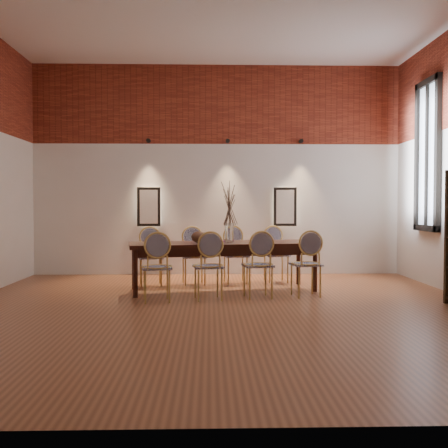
{
  "coord_description": "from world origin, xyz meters",
  "views": [
    {
      "loc": [
        -0.15,
        -6.55,
        1.32
      ],
      "look_at": [
        0.07,
        1.16,
        1.05
      ],
      "focal_mm": 42.0,
      "sensor_mm": 36.0,
      "label": 1
    }
  ],
  "objects_px": {
    "chair_near_b": "(208,266)",
    "bowl": "(199,237)",
    "book": "(215,241)",
    "vase": "(229,233)",
    "chair_far_a": "(151,257)",
    "dining_table": "(223,266)",
    "chair_far_d": "(276,255)",
    "chair_far_b": "(194,256)",
    "chair_near_a": "(157,267)",
    "chair_far_c": "(236,255)",
    "chair_near_d": "(306,264)",
    "chair_near_c": "(258,265)"
  },
  "relations": [
    {
      "from": "chair_far_b",
      "to": "bowl",
      "type": "height_order",
      "value": "chair_far_b"
    },
    {
      "from": "chair_near_b",
      "to": "book",
      "type": "relative_size",
      "value": 3.62
    },
    {
      "from": "chair_near_d",
      "to": "vase",
      "type": "height_order",
      "value": "vase"
    },
    {
      "from": "chair_far_d",
      "to": "chair_far_a",
      "type": "bearing_deg",
      "value": 0.0
    },
    {
      "from": "chair_far_c",
      "to": "chair_near_a",
      "type": "bearing_deg",
      "value": 45.89
    },
    {
      "from": "chair_near_a",
      "to": "chair_near_b",
      "type": "distance_m",
      "value": 0.72
    },
    {
      "from": "chair_near_c",
      "to": "chair_far_d",
      "type": "height_order",
      "value": "same"
    },
    {
      "from": "chair_near_d",
      "to": "chair_far_d",
      "type": "bearing_deg",
      "value": 90.0
    },
    {
      "from": "dining_table",
      "to": "chair_near_c",
      "type": "xyz_separation_m",
      "value": [
        0.48,
        -0.67,
        0.09
      ]
    },
    {
      "from": "chair_far_a",
      "to": "book",
      "type": "bearing_deg",
      "value": 146.97
    },
    {
      "from": "chair_near_c",
      "to": "chair_far_a",
      "type": "bearing_deg",
      "value": 134.11
    },
    {
      "from": "chair_near_a",
      "to": "book",
      "type": "bearing_deg",
      "value": 41.19
    },
    {
      "from": "chair_far_a",
      "to": "book",
      "type": "height_order",
      "value": "chair_far_a"
    },
    {
      "from": "vase",
      "to": "chair_far_c",
      "type": "bearing_deg",
      "value": 79.98
    },
    {
      "from": "chair_far_b",
      "to": "book",
      "type": "height_order",
      "value": "chair_far_b"
    },
    {
      "from": "chair_near_d",
      "to": "bowl",
      "type": "height_order",
      "value": "chair_near_d"
    },
    {
      "from": "chair_near_b",
      "to": "chair_far_a",
      "type": "xyz_separation_m",
      "value": [
        -0.96,
        1.35,
        0.0
      ]
    },
    {
      "from": "chair_near_b",
      "to": "chair_far_a",
      "type": "height_order",
      "value": "same"
    },
    {
      "from": "chair_far_d",
      "to": "book",
      "type": "distance_m",
      "value": 1.38
    },
    {
      "from": "chair_far_b",
      "to": "chair_far_d",
      "type": "bearing_deg",
      "value": -180.0
    },
    {
      "from": "chair_far_a",
      "to": "dining_table",
      "type": "bearing_deg",
      "value": 145.49
    },
    {
      "from": "dining_table",
      "to": "book",
      "type": "relative_size",
      "value": 11.09
    },
    {
      "from": "chair_far_b",
      "to": "chair_far_d",
      "type": "height_order",
      "value": "same"
    },
    {
      "from": "bowl",
      "to": "chair_far_c",
      "type": "bearing_deg",
      "value": 56.24
    },
    {
      "from": "chair_far_a",
      "to": "bowl",
      "type": "xyz_separation_m",
      "value": [
        0.82,
        -0.67,
        0.37
      ]
    },
    {
      "from": "chair_near_b",
      "to": "vase",
      "type": "bearing_deg",
      "value": 58.42
    },
    {
      "from": "chair_near_b",
      "to": "chair_far_b",
      "type": "distance_m",
      "value": 1.49
    },
    {
      "from": "chair_far_b",
      "to": "chair_far_d",
      "type": "relative_size",
      "value": 1.0
    },
    {
      "from": "chair_near_b",
      "to": "chair_far_b",
      "type": "xyz_separation_m",
      "value": [
        -0.25,
        1.47,
        0.0
      ]
    },
    {
      "from": "chair_far_b",
      "to": "chair_far_c",
      "type": "relative_size",
      "value": 1.0
    },
    {
      "from": "dining_table",
      "to": "chair_far_a",
      "type": "bearing_deg",
      "value": 145.49
    },
    {
      "from": "chair_near_d",
      "to": "chair_near_c",
      "type": "bearing_deg",
      "value": -180.0
    },
    {
      "from": "dining_table",
      "to": "bowl",
      "type": "xyz_separation_m",
      "value": [
        -0.37,
        -0.11,
        0.46
      ]
    },
    {
      "from": "dining_table",
      "to": "vase",
      "type": "height_order",
      "value": "vase"
    },
    {
      "from": "chair_near_c",
      "to": "book",
      "type": "distance_m",
      "value": 1.02
    },
    {
      "from": "book",
      "to": "chair_near_c",
      "type": "bearing_deg",
      "value": -51.8
    },
    {
      "from": "chair_near_b",
      "to": "bowl",
      "type": "bearing_deg",
      "value": 92.18
    },
    {
      "from": "chair_far_b",
      "to": "vase",
      "type": "xyz_separation_m",
      "value": [
        0.57,
        -0.66,
        0.43
      ]
    },
    {
      "from": "chair_far_b",
      "to": "bowl",
      "type": "distance_m",
      "value": 0.88
    },
    {
      "from": "chair_near_b",
      "to": "chair_far_c",
      "type": "height_order",
      "value": "same"
    },
    {
      "from": "chair_near_a",
      "to": "chair_far_b",
      "type": "distance_m",
      "value": 1.65
    },
    {
      "from": "chair_near_b",
      "to": "chair_far_a",
      "type": "relative_size",
      "value": 1.0
    },
    {
      "from": "chair_near_c",
      "to": "chair_far_d",
      "type": "bearing_deg",
      "value": 64.14
    },
    {
      "from": "chair_near_d",
      "to": "book",
      "type": "xyz_separation_m",
      "value": [
        -1.31,
        0.64,
        0.3
      ]
    },
    {
      "from": "dining_table",
      "to": "chair_far_d",
      "type": "distance_m",
      "value": 1.32
    },
    {
      "from": "vase",
      "to": "book",
      "type": "height_order",
      "value": "vase"
    },
    {
      "from": "chair_far_a",
      "to": "chair_far_d",
      "type": "relative_size",
      "value": 1.0
    },
    {
      "from": "vase",
      "to": "bowl",
      "type": "bearing_deg",
      "value": -164.57
    },
    {
      "from": "dining_table",
      "to": "chair_far_b",
      "type": "distance_m",
      "value": 0.83
    },
    {
      "from": "chair_far_c",
      "to": "book",
      "type": "xyz_separation_m",
      "value": [
        -0.36,
        -0.7,
        0.3
      ]
    }
  ]
}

